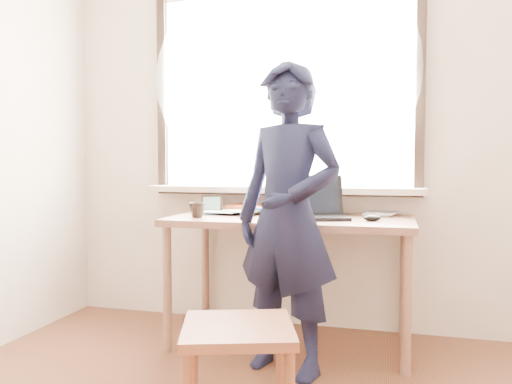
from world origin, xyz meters
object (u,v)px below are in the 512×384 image
(desk, at_px, (290,230))
(laptop, at_px, (314,208))
(work_chair, at_px, (238,342))
(person, at_px, (288,218))
(mug_white, at_px, (283,207))
(mug_dark, at_px, (197,210))

(desk, distance_m, laptop, 0.21)
(laptop, relative_size, work_chair, 0.80)
(person, bearing_deg, desk, 118.94)
(desk, xyz_separation_m, person, (0.07, -0.41, 0.12))
(mug_white, distance_m, mug_dark, 0.59)
(work_chair, bearing_deg, mug_dark, 120.77)
(desk, bearing_deg, mug_dark, -161.97)
(laptop, distance_m, work_chair, 1.16)
(desk, height_order, person, person)
(person, bearing_deg, mug_white, 123.84)
(mug_dark, distance_m, work_chair, 1.14)
(desk, distance_m, person, 0.44)
(work_chair, relative_size, person, 0.34)
(mug_dark, height_order, work_chair, mug_dark)
(mug_dark, distance_m, person, 0.65)
(desk, distance_m, mug_dark, 0.58)
(mug_dark, bearing_deg, mug_white, 41.50)
(mug_dark, bearing_deg, person, -21.35)
(desk, relative_size, mug_white, 12.81)
(laptop, height_order, work_chair, laptop)
(laptop, height_order, mug_white, laptop)
(laptop, distance_m, mug_dark, 0.70)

